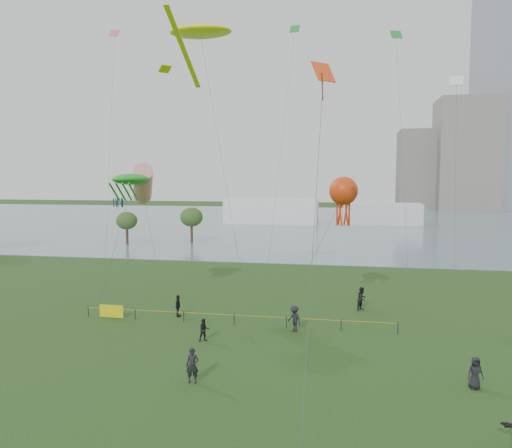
# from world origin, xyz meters

# --- Properties ---
(ground_plane) EXTENTS (400.00, 400.00, 0.00)m
(ground_plane) POSITION_xyz_m (0.00, 0.00, 0.00)
(ground_plane) COLOR #173410
(lake) EXTENTS (400.00, 120.00, 0.08)m
(lake) POSITION_xyz_m (0.00, 100.00, 0.02)
(lake) COLOR slate
(lake) RESTS_ON ground_plane
(building_mid) EXTENTS (20.00, 20.00, 38.00)m
(building_mid) POSITION_xyz_m (46.00, 162.00, 19.00)
(building_mid) COLOR slate
(building_mid) RESTS_ON ground_plane
(building_low) EXTENTS (16.00, 18.00, 28.00)m
(building_low) POSITION_xyz_m (32.00, 168.00, 14.00)
(building_low) COLOR slate
(building_low) RESTS_ON ground_plane
(pavilion_left) EXTENTS (22.00, 8.00, 6.00)m
(pavilion_left) POSITION_xyz_m (-12.00, 95.00, 3.00)
(pavilion_left) COLOR white
(pavilion_left) RESTS_ON ground_plane
(pavilion_right) EXTENTS (18.00, 7.00, 5.00)m
(pavilion_right) POSITION_xyz_m (14.00, 98.00, 2.50)
(pavilion_right) COLOR silver
(pavilion_right) RESTS_ON ground_plane
(trees) EXTENTS (33.69, 21.45, 8.89)m
(trees) POSITION_xyz_m (-40.25, 46.53, 5.66)
(trees) COLOR #3B251A
(trees) RESTS_ON ground_plane
(fence) EXTENTS (24.07, 0.07, 1.05)m
(fence) POSITION_xyz_m (-8.37, 13.02, 0.55)
(fence) COLOR black
(fence) RESTS_ON ground_plane
(spectator_a) EXTENTS (0.95, 0.90, 1.55)m
(spectator_a) POSITION_xyz_m (-3.40, 8.94, 0.78)
(spectator_a) COLOR black
(spectator_a) RESTS_ON ground_plane
(spectator_b) EXTENTS (1.39, 1.34, 1.90)m
(spectator_b) POSITION_xyz_m (2.42, 12.17, 0.95)
(spectator_b) COLOR black
(spectator_b) RESTS_ON ground_plane
(spectator_c) EXTENTS (0.54, 1.07, 1.75)m
(spectator_c) POSITION_xyz_m (-7.18, 14.37, 0.88)
(spectator_c) COLOR black
(spectator_c) RESTS_ON ground_plane
(spectator_d) EXTENTS (0.93, 0.70, 1.71)m
(spectator_d) POSITION_xyz_m (12.87, 4.16, 0.86)
(spectator_d) COLOR black
(spectator_d) RESTS_ON ground_plane
(spectator_f) EXTENTS (0.77, 0.56, 1.94)m
(spectator_f) POSITION_xyz_m (-2.06, 2.17, 0.97)
(spectator_f) COLOR black
(spectator_f) RESTS_ON ground_plane
(spectator_g) EXTENTS (1.14, 1.20, 1.96)m
(spectator_g) POSITION_xyz_m (7.39, 19.07, 0.98)
(spectator_g) COLOR black
(spectator_g) RESTS_ON ground_plane
(kite_stingray) EXTENTS (7.71, 10.05, 22.99)m
(kite_stingray) POSITION_xyz_m (-5.60, 16.02, 22.51)
(kite_stingray) COLOR #3F3F42
(kite_windsock) EXTENTS (5.74, 6.40, 12.39)m
(kite_windsock) POSITION_xyz_m (-11.90, 18.87, 10.52)
(kite_windsock) COLOR #3F3F42
(kite_creature) EXTENTS (4.21, 4.90, 11.45)m
(kite_creature) POSITION_xyz_m (-11.78, 16.29, 10.96)
(kite_creature) COLOR #3F3F42
(kite_octopus) EXTENTS (5.63, 7.88, 11.22)m
(kite_octopus) POSITION_xyz_m (5.71, 19.07, 9.96)
(kite_octopus) COLOR #3F3F42
(kite_delta) EXTENTS (1.47, 13.59, 17.86)m
(kite_delta) POSITION_xyz_m (4.55, 6.13, 16.24)
(kite_delta) COLOR #3F3F42
(small_kites) EXTENTS (31.34, 10.77, 8.13)m
(small_kites) POSITION_xyz_m (1.82, 21.07, 22.74)
(small_kites) COLOR #E5598C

